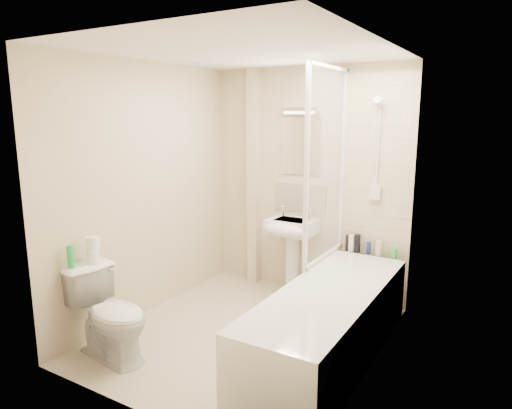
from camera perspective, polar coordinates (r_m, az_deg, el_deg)
The scene contains 25 objects.
floor at distance 4.19m, azimuth -1.36°, elevation -15.97°, with size 2.50×2.50×0.00m, color beige.
wall_back at distance 4.88m, azimuth 6.38°, elevation 2.74°, with size 2.20×0.02×2.40m, color beige.
wall_left at distance 4.47m, azimuth -13.49°, elevation 1.71°, with size 0.02×2.50×2.40m, color beige.
wall_right at distance 3.35m, azimuth 14.69°, elevation -1.48°, with size 0.02×2.50×2.40m, color beige.
ceiling at distance 3.76m, azimuth -1.54°, elevation 18.63°, with size 2.20×2.50×0.02m, color white.
tile_back at distance 4.59m, azimuth 14.96°, elevation 4.72°, with size 0.70×0.01×1.75m, color beige.
tile_right at distance 3.37m, azimuth 14.97°, elevation 2.47°, with size 0.01×2.10×1.75m, color beige.
pipe_boxing at distance 5.12m, azimuth -0.25°, elevation 3.20°, with size 0.12×0.12×2.40m, color beige.
splashback at distance 4.93m, azimuth 5.51°, elevation 0.85°, with size 0.60×0.01×0.30m, color beige.
mirror at distance 4.86m, azimuth 5.62°, elevation 7.23°, with size 0.46×0.01×0.60m, color white.
strip_light at distance 4.83m, azimuth 5.59°, elevation 11.60°, with size 0.42×0.07×0.07m, color silver.
bathtub at distance 3.81m, azimuth 9.03°, elevation -14.21°, with size 0.70×2.10×0.55m.
shower_screen at distance 4.28m, azimuth 8.83°, elevation 4.86°, with size 0.04×0.92×1.80m.
shower_fixture at distance 4.54m, azimuth 14.86°, elevation 6.18°, with size 0.10×0.16×0.99m.
pedestal_sink at distance 4.82m, azimuth 4.27°, elevation -3.89°, with size 0.49×0.46×0.94m.
bottle_black_a at distance 4.74m, azimuth 11.43°, elevation -4.71°, with size 0.05×0.05×0.16m, color black.
bottle_white_a at distance 4.73m, azimuth 11.83°, elevation -4.75°, with size 0.06×0.06×0.17m, color white.
bottle_black_b at distance 4.71m, azimuth 12.53°, elevation -4.76°, with size 0.06×0.06×0.18m, color black.
bottle_blue at distance 4.68m, azimuth 13.89°, elevation -5.29°, with size 0.05×0.05×0.12m, color navy.
bottle_cream at distance 4.65m, azimuth 15.10°, elevation -5.28°, with size 0.06×0.06×0.15m, color beige.
bottle_green at distance 4.62m, azimuth 16.89°, elevation -5.84°, with size 0.06×0.06×0.09m, color green.
toilet at distance 3.88m, azimuth -17.69°, elevation -12.92°, with size 0.76×0.50×0.73m, color white.
toilet_roll_lower at distance 3.94m, azimuth -19.75°, elevation -6.12°, with size 0.10×0.10×0.11m, color white.
toilet_roll_upper at distance 3.93m, azimuth -19.71°, elevation -4.55°, with size 0.11×0.11×0.10m, color white.
green_bottle at distance 3.88m, azimuth -22.15°, elevation -6.04°, with size 0.06×0.06×0.18m, color green.
Camera 1 is at (1.98, -3.15, 1.92)m, focal length 32.00 mm.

